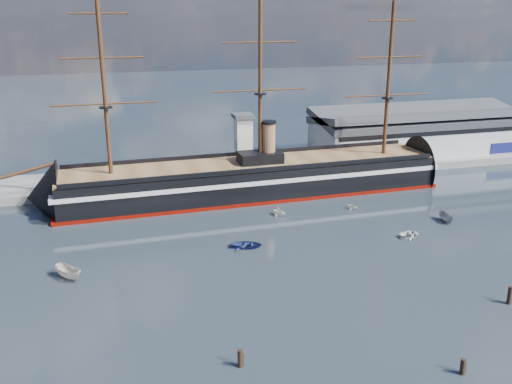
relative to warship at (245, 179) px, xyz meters
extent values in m
plane|color=#1F2B33|center=(0.05, -20.00, -4.04)|extent=(600.00, 600.00, 0.00)
cube|color=slate|center=(10.05, 16.00, -4.04)|extent=(180.00, 18.00, 2.00)
cube|color=#B7BABC|center=(58.05, 20.00, 2.96)|extent=(62.00, 20.00, 10.00)
cube|color=#3F4247|center=(58.05, 20.00, 8.56)|extent=(63.00, 21.00, 2.00)
cube|color=silver|center=(3.05, 13.00, 4.96)|extent=(4.00, 4.00, 14.00)
cube|color=#3F4247|center=(3.05, 13.00, 12.46)|extent=(5.00, 5.00, 1.00)
cube|color=black|center=(1.73, 0.00, -0.04)|extent=(88.38, 18.24, 7.00)
cube|color=silver|center=(1.73, 0.00, 1.16)|extent=(90.39, 18.54, 1.00)
cube|color=#650901|center=(1.73, 0.00, -3.69)|extent=(90.38, 18.50, 0.90)
cone|color=black|center=(-44.77, 0.00, -0.34)|extent=(14.40, 16.03, 15.68)
cone|color=black|center=(48.23, 0.00, -0.34)|extent=(11.40, 15.96, 15.68)
cube|color=brown|center=(1.73, 0.00, 3.56)|extent=(88.35, 16.96, 0.40)
cube|color=black|center=(3.73, 0.00, 4.96)|extent=(10.15, 6.25, 2.50)
cylinder|color=#9C6947|center=(5.73, 0.00, 8.46)|extent=(3.20, 3.20, 9.00)
cylinder|color=#381E0F|center=(-50.27, 0.00, 4.96)|extent=(17.76, 1.15, 4.43)
cylinder|color=#381E0F|center=(-30.27, 0.00, 22.76)|extent=(0.90, 0.90, 38.00)
cylinder|color=#381E0F|center=(3.73, 0.00, 24.76)|extent=(0.90, 0.90, 42.00)
cylinder|color=#381E0F|center=(35.73, 0.00, 21.76)|extent=(0.90, 0.90, 36.00)
imported|color=beige|center=(-38.80, -34.57, -4.04)|extent=(7.33, 6.36, 2.87)
imported|color=navy|center=(-7.50, -29.97, -4.04)|extent=(2.47, 3.85, 1.67)
imported|color=slate|center=(35.73, -28.35, -4.04)|extent=(5.70, 2.38, 2.23)
imported|color=silver|center=(3.49, -15.27, -4.04)|extent=(5.99, 5.12, 2.05)
imported|color=silver|center=(24.74, -33.65, -4.04)|extent=(1.47, 3.34, 1.53)
imported|color=silver|center=(20.34, -15.92, -4.04)|extent=(4.80, 3.87, 1.63)
cylinder|color=black|center=(-17.74, -65.30, -4.04)|extent=(0.64, 0.64, 3.09)
cylinder|color=black|center=(7.84, -74.06, -4.04)|extent=(0.64, 0.64, 2.79)
cylinder|color=black|center=(24.96, -60.98, -4.04)|extent=(0.64, 0.64, 3.53)
camera|label=1|loc=(-32.26, -123.99, 38.42)|focal=40.00mm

